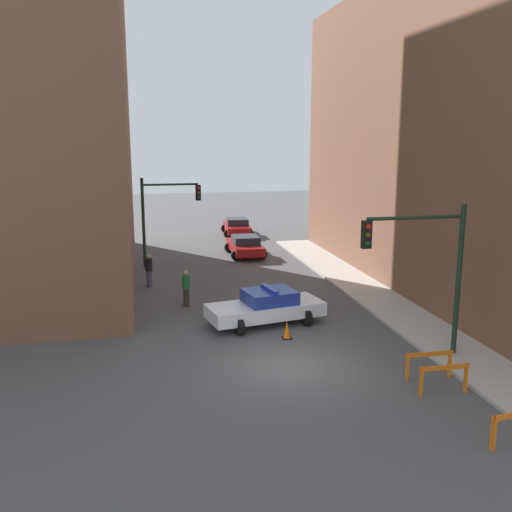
% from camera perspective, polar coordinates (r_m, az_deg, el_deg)
% --- Properties ---
extents(ground_plane, '(120.00, 120.00, 0.00)m').
position_cam_1_polar(ground_plane, '(19.37, 3.20, -10.98)').
color(ground_plane, '#4C4C4F').
extents(sidewalk_right, '(2.40, 44.00, 0.12)m').
position_cam_1_polar(sidewalk_right, '(21.70, 19.43, -8.93)').
color(sidewalk_right, '#B2ADA3').
rests_on(sidewalk_right, ground_plane).
extents(traffic_light_near, '(3.64, 0.35, 5.20)m').
position_cam_1_polar(traffic_light_near, '(19.81, 16.86, -0.25)').
color(traffic_light_near, black).
rests_on(traffic_light_near, sidewalk_right).
extents(traffic_light_far, '(3.44, 0.35, 5.20)m').
position_cam_1_polar(traffic_light_far, '(33.48, -9.36, 4.66)').
color(traffic_light_far, black).
rests_on(traffic_light_far, ground_plane).
extents(police_car, '(4.97, 2.92, 1.52)m').
position_cam_1_polar(police_car, '(23.27, 1.04, -5.10)').
color(police_car, white).
rests_on(police_car, ground_plane).
extents(parked_car_near, '(2.28, 4.30, 1.31)m').
position_cam_1_polar(parked_car_near, '(36.45, -1.09, 1.07)').
color(parked_car_near, maroon).
rests_on(parked_car_near, ground_plane).
extents(parked_car_mid, '(2.47, 4.41, 1.31)m').
position_cam_1_polar(parked_car_mid, '(44.27, -1.91, 2.99)').
color(parked_car_mid, maroon).
rests_on(parked_car_mid, ground_plane).
extents(pedestrian_crossing, '(0.50, 0.50, 1.66)m').
position_cam_1_polar(pedestrian_crossing, '(25.81, -7.00, -3.15)').
color(pedestrian_crossing, '#382D23').
rests_on(pedestrian_crossing, ground_plane).
extents(pedestrian_corner, '(0.39, 0.39, 1.66)m').
position_cam_1_polar(pedestrian_corner, '(29.48, -10.66, -1.37)').
color(pedestrian_corner, '#474C66').
rests_on(pedestrian_corner, ground_plane).
extents(barrier_mid, '(1.60, 0.17, 0.90)m').
position_cam_1_polar(barrier_mid, '(18.10, 18.30, -11.17)').
color(barrier_mid, orange).
rests_on(barrier_mid, ground_plane).
extents(barrier_back, '(1.60, 0.18, 0.90)m').
position_cam_1_polar(barrier_back, '(18.99, 16.91, -9.97)').
color(barrier_back, orange).
rests_on(barrier_back, ground_plane).
extents(traffic_cone, '(0.36, 0.36, 0.66)m').
position_cam_1_polar(traffic_cone, '(21.77, 3.10, -7.45)').
color(traffic_cone, black).
rests_on(traffic_cone, ground_plane).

